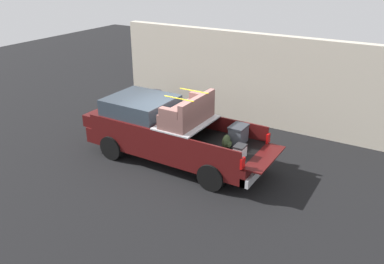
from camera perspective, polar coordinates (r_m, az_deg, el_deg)
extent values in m
plane|color=black|center=(12.40, -2.38, -4.08)|extent=(40.00, 40.00, 0.00)
cube|color=#470F0F|center=(12.13, -2.43, -1.54)|extent=(5.50, 1.92, 0.48)
cube|color=black|center=(11.45, 2.57, -1.68)|extent=(2.80, 1.80, 0.04)
cube|color=#470F0F|center=(10.63, 0.18, -2.40)|extent=(2.80, 0.06, 0.50)
cube|color=#470F0F|center=(12.12, 4.71, 0.93)|extent=(2.80, 0.06, 0.50)
cube|color=#470F0F|center=(12.01, -3.15, 0.76)|extent=(0.06, 1.80, 0.50)
cube|color=#470F0F|center=(10.84, 10.37, -3.61)|extent=(0.55, 1.80, 0.04)
cube|color=#B2B2B7|center=(11.61, -0.74, 1.40)|extent=(1.25, 1.92, 0.04)
cube|color=#470F0F|center=(12.67, -7.58, 1.83)|extent=(2.30, 1.92, 0.50)
cube|color=#2D3842|center=(12.43, -7.34, 3.86)|extent=(1.94, 1.76, 0.49)
cube|color=#470F0F|center=(13.53, -12.07, 2.67)|extent=(0.40, 1.82, 0.38)
cube|color=#B2B2B7|center=(11.07, 9.48, -5.19)|extent=(0.24, 1.92, 0.24)
cube|color=red|center=(10.12, 7.26, -4.46)|extent=(0.06, 0.20, 0.28)
cube|color=red|center=(11.60, 10.85, -0.89)|extent=(0.06, 0.20, 0.28)
cylinder|color=black|center=(12.59, -11.31, -2.13)|extent=(0.77, 0.30, 0.77)
cylinder|color=black|center=(13.81, -6.48, 0.57)|extent=(0.77, 0.30, 0.77)
cylinder|color=black|center=(10.76, 2.84, -6.38)|extent=(0.77, 0.30, 0.77)
cylinder|color=black|center=(12.16, 6.80, -2.78)|extent=(0.77, 0.30, 0.77)
cube|color=#474C56|center=(11.43, 6.65, -0.43)|extent=(0.40, 0.55, 0.48)
cube|color=#31353C|center=(11.33, 6.71, 0.80)|extent=(0.44, 0.59, 0.05)
ellipsoid|color=#384728|center=(11.08, 4.92, -1.38)|extent=(0.20, 0.35, 0.41)
ellipsoid|color=#384728|center=(11.06, 5.42, -1.79)|extent=(0.09, 0.24, 0.18)
cube|color=white|center=(10.67, 6.88, -2.84)|extent=(0.26, 0.34, 0.30)
cube|color=#262628|center=(10.59, 6.92, -2.02)|extent=(0.28, 0.36, 0.04)
cube|color=brown|center=(11.52, -0.75, 2.46)|extent=(0.86, 1.81, 0.42)
cube|color=brown|center=(11.21, 0.76, 4.08)|extent=(0.16, 1.81, 0.40)
cube|color=brown|center=(10.81, -3.23, 2.76)|extent=(0.62, 0.20, 0.22)
cube|color=brown|center=(12.09, 1.06, 5.10)|extent=(0.62, 0.20, 0.22)
cube|color=yellow|center=(10.99, -1.88, 4.81)|extent=(0.96, 0.03, 0.02)
cube|color=yellow|center=(11.64, 0.30, 5.93)|extent=(0.96, 0.03, 0.02)
cube|color=beige|center=(14.82, 9.63, 7.32)|extent=(11.51, 0.36, 3.35)
cylinder|color=#2D2D33|center=(15.89, -5.34, 4.03)|extent=(0.56, 0.56, 0.90)
cylinder|color=#2D2D33|center=(15.74, -5.41, 5.71)|extent=(0.60, 0.60, 0.08)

